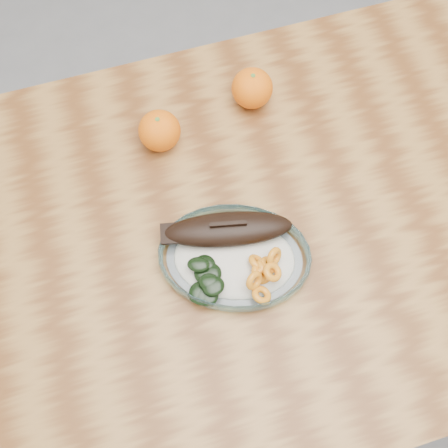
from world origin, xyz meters
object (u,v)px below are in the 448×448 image
(dining_table, at_px, (287,238))
(orange_left, at_px, (160,131))
(orange_right, at_px, (252,88))
(plated_meal, at_px, (234,256))

(dining_table, height_order, orange_left, orange_left)
(orange_left, height_order, orange_right, same)
(orange_right, bearing_deg, plated_meal, -112.95)
(dining_table, relative_size, orange_right, 15.82)
(plated_meal, bearing_deg, orange_right, 87.85)
(dining_table, xyz_separation_m, orange_left, (-0.18, 0.21, 0.14))
(dining_table, relative_size, orange_left, 16.02)
(dining_table, distance_m, orange_right, 0.28)
(dining_table, bearing_deg, plated_meal, -159.31)
(orange_left, xyz_separation_m, orange_right, (0.18, 0.04, 0.00))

